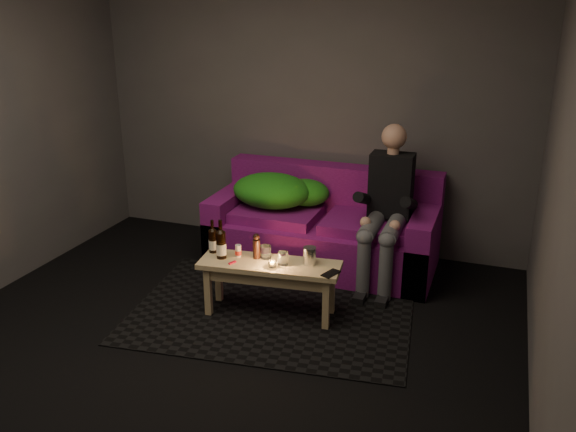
{
  "coord_description": "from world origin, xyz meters",
  "views": [
    {
      "loc": [
        1.69,
        -2.94,
        2.22
      ],
      "look_at": [
        0.11,
        1.43,
        0.55
      ],
      "focal_mm": 38.0,
      "sensor_mm": 36.0,
      "label": 1
    }
  ],
  "objects_px": {
    "sofa": "(324,231)",
    "person": "(387,204)",
    "beer_bottle_a": "(213,240)",
    "beer_bottle_b": "(221,244)",
    "steel_cup": "(310,256)",
    "coffee_table": "(270,272)"
  },
  "relations": [
    {
      "from": "sofa",
      "to": "steel_cup",
      "type": "relative_size",
      "value": 14.92
    },
    {
      "from": "beer_bottle_b",
      "to": "beer_bottle_a",
      "type": "bearing_deg",
      "value": 143.84
    },
    {
      "from": "beer_bottle_a",
      "to": "beer_bottle_b",
      "type": "relative_size",
      "value": 0.86
    },
    {
      "from": "sofa",
      "to": "coffee_table",
      "type": "distance_m",
      "value": 1.04
    },
    {
      "from": "person",
      "to": "steel_cup",
      "type": "relative_size",
      "value": 9.96
    },
    {
      "from": "sofa",
      "to": "coffee_table",
      "type": "relative_size",
      "value": 1.82
    },
    {
      "from": "sofa",
      "to": "steel_cup",
      "type": "xyz_separation_m",
      "value": [
        0.17,
        -0.96,
        0.18
      ]
    },
    {
      "from": "steel_cup",
      "to": "sofa",
      "type": "bearing_deg",
      "value": 100.19
    },
    {
      "from": "coffee_table",
      "to": "sofa",
      "type": "bearing_deg",
      "value": 84.21
    },
    {
      "from": "beer_bottle_b",
      "to": "steel_cup",
      "type": "xyz_separation_m",
      "value": [
        0.64,
        0.12,
        -0.04
      ]
    },
    {
      "from": "beer_bottle_a",
      "to": "beer_bottle_b",
      "type": "bearing_deg",
      "value": -36.16
    },
    {
      "from": "coffee_table",
      "to": "beer_bottle_b",
      "type": "height_order",
      "value": "beer_bottle_b"
    },
    {
      "from": "person",
      "to": "beer_bottle_b",
      "type": "bearing_deg",
      "value": -138.16
    },
    {
      "from": "person",
      "to": "coffee_table",
      "type": "xyz_separation_m",
      "value": [
        -0.66,
        -0.88,
        -0.32
      ]
    },
    {
      "from": "person",
      "to": "beer_bottle_b",
      "type": "distance_m",
      "value": 1.38
    },
    {
      "from": "sofa",
      "to": "person",
      "type": "xyz_separation_m",
      "value": [
        0.56,
        -0.16,
        0.36
      ]
    },
    {
      "from": "coffee_table",
      "to": "beer_bottle_a",
      "type": "distance_m",
      "value": 0.5
    },
    {
      "from": "beer_bottle_a",
      "to": "steel_cup",
      "type": "distance_m",
      "value": 0.75
    },
    {
      "from": "sofa",
      "to": "person",
      "type": "bearing_deg",
      "value": -15.59
    },
    {
      "from": "sofa",
      "to": "beer_bottle_a",
      "type": "bearing_deg",
      "value": -119.91
    },
    {
      "from": "coffee_table",
      "to": "steel_cup",
      "type": "bearing_deg",
      "value": 15.34
    },
    {
      "from": "coffee_table",
      "to": "beer_bottle_a",
      "type": "bearing_deg",
      "value": 175.44
    }
  ]
}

